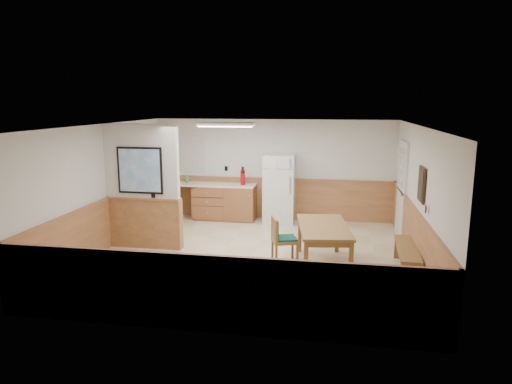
% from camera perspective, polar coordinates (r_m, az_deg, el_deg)
% --- Properties ---
extents(ground, '(6.00, 6.00, 0.00)m').
position_cam_1_polar(ground, '(8.86, -0.50, -8.04)').
color(ground, beige).
rests_on(ground, ground).
extents(ceiling, '(6.00, 6.00, 0.02)m').
position_cam_1_polar(ceiling, '(8.37, -0.53, 8.33)').
color(ceiling, silver).
rests_on(ceiling, back_wall).
extents(back_wall, '(6.00, 0.02, 2.50)m').
position_cam_1_polar(back_wall, '(11.45, 2.13, 2.82)').
color(back_wall, silver).
rests_on(back_wall, ground).
extents(right_wall, '(0.02, 6.00, 2.50)m').
position_cam_1_polar(right_wall, '(8.54, 19.72, -0.74)').
color(right_wall, silver).
rests_on(right_wall, ground).
extents(left_wall, '(0.02, 6.00, 2.50)m').
position_cam_1_polar(left_wall, '(9.52, -18.59, 0.51)').
color(left_wall, silver).
rests_on(left_wall, ground).
extents(wainscot_back, '(6.00, 0.04, 1.00)m').
position_cam_1_polar(wainscot_back, '(11.56, 2.09, -0.88)').
color(wainscot_back, '#BB734A').
rests_on(wainscot_back, ground).
extents(wainscot_right, '(0.04, 6.00, 1.00)m').
position_cam_1_polar(wainscot_right, '(8.71, 19.27, -5.57)').
color(wainscot_right, '#BB734A').
rests_on(wainscot_right, ground).
extents(wainscot_left, '(0.04, 6.00, 1.00)m').
position_cam_1_polar(wainscot_left, '(9.67, -18.21, -3.86)').
color(wainscot_left, '#BB734A').
rests_on(wainscot_left, ground).
extents(partition_wall, '(1.50, 0.20, 2.50)m').
position_cam_1_polar(partition_wall, '(9.37, -13.98, 0.49)').
color(partition_wall, silver).
rests_on(partition_wall, ground).
extents(kitchen_counter, '(2.20, 0.61, 1.00)m').
position_cam_1_polar(kitchen_counter, '(11.50, -4.08, -1.16)').
color(kitchen_counter, brown).
rests_on(kitchen_counter, ground).
extents(exterior_door, '(0.07, 1.02, 2.15)m').
position_cam_1_polar(exterior_door, '(10.41, 17.69, 0.33)').
color(exterior_door, silver).
rests_on(exterior_door, ground).
extents(kitchen_window, '(0.80, 0.04, 1.00)m').
position_cam_1_polar(kitchen_window, '(11.84, -8.03, 4.46)').
color(kitchen_window, silver).
rests_on(kitchen_window, back_wall).
extents(wall_painting, '(0.04, 0.50, 0.60)m').
position_cam_1_polar(wall_painting, '(8.19, 19.98, 0.89)').
color(wall_painting, '#312113').
rests_on(wall_painting, right_wall).
extents(fluorescent_fixture, '(1.20, 0.30, 0.09)m').
position_cam_1_polar(fluorescent_fixture, '(9.81, -3.83, 8.41)').
color(fluorescent_fixture, silver).
rests_on(fluorescent_fixture, ceiling).
extents(refrigerator, '(0.75, 0.73, 1.68)m').
position_cam_1_polar(refrigerator, '(11.13, 2.92, 0.42)').
color(refrigerator, silver).
rests_on(refrigerator, ground).
extents(dining_table, '(1.08, 1.80, 0.75)m').
position_cam_1_polar(dining_table, '(8.27, 8.42, -4.80)').
color(dining_table, olive).
rests_on(dining_table, ground).
extents(dining_bench, '(0.42, 1.55, 0.45)m').
position_cam_1_polar(dining_bench, '(8.39, 18.37, -7.28)').
color(dining_bench, olive).
rests_on(dining_bench, ground).
extents(dining_chair, '(0.72, 0.59, 0.85)m').
position_cam_1_polar(dining_chair, '(8.40, 3.03, -5.58)').
color(dining_chair, olive).
rests_on(dining_chair, ground).
extents(fire_extinguisher, '(0.14, 0.14, 0.46)m').
position_cam_1_polar(fire_extinguisher, '(11.23, -1.66, 1.89)').
color(fire_extinguisher, '#AE090E').
rests_on(fire_extinguisher, kitchen_counter).
extents(soap_bottle, '(0.07, 0.07, 0.20)m').
position_cam_1_polar(soap_bottle, '(11.68, -8.63, 1.62)').
color(soap_bottle, green).
rests_on(soap_bottle, kitchen_counter).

